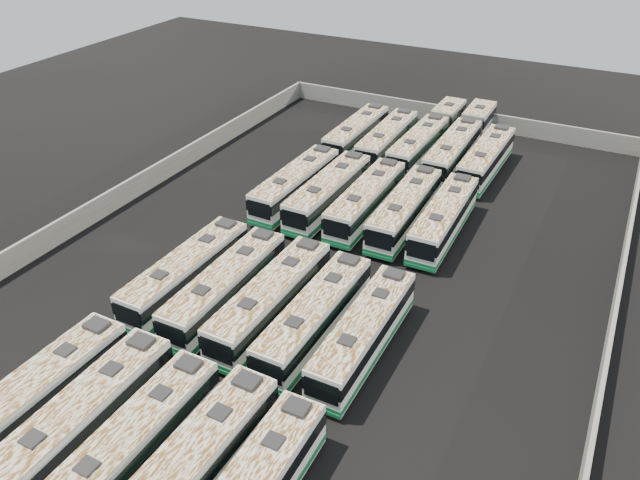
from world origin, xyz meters
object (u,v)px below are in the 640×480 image
(bus_midback_center, at_px, (366,200))
(bus_midback_right, at_px, (405,209))
(bus_midback_far_left, at_px, (296,184))
(bus_back_left, at_px, (387,140))
(bus_front_right, at_px, (189,471))
(bus_midfront_center, at_px, (271,300))
(bus_front_center, at_px, (131,447))
(bus_midfront_left, at_px, (226,287))
(bus_back_far_right, at_px, (486,159))
(bus_back_far_left, at_px, (356,134))
(bus_midfront_far_right, at_px, (364,334))
(bus_midfront_far_left, at_px, (187,273))
(bus_front_left, at_px, (80,422))
(bus_back_center, at_px, (428,136))
(bus_midback_left, at_px, (328,193))
(bus_back_right, at_px, (461,140))
(bus_midfront_right, at_px, (315,317))
(bus_front_far_left, at_px, (33,399))
(bus_midback_far_right, at_px, (444,219))

(bus_midback_center, height_order, bus_midback_right, bus_midback_center)
(bus_midback_far_left, xyz_separation_m, bus_back_left, (3.72, 14.57, -0.03))
(bus_front_right, relative_size, bus_midfront_center, 1.00)
(bus_midback_far_left, bearing_deg, bus_midback_right, 1.91)
(bus_front_center, xyz_separation_m, bus_front_right, (3.83, 0.16, 0.06))
(bus_midfront_left, distance_m, bus_back_far_right, 33.81)
(bus_back_far_left, bearing_deg, bus_midfront_far_right, -64.74)
(bus_midfront_far_left, relative_size, bus_back_far_right, 1.00)
(bus_front_right, height_order, bus_midfront_left, bus_front_right)
(bus_front_left, height_order, bus_back_center, bus_front_left)
(bus_midfront_far_left, height_order, bus_midback_left, bus_midback_left)
(bus_midfront_center, xyz_separation_m, bus_back_right, (3.78, 35.23, -0.01))
(bus_midfront_center, xyz_separation_m, bus_midfront_right, (3.69, -0.22, -0.05))
(bus_midfront_far_left, xyz_separation_m, bus_midback_left, (3.74, 16.97, 0.05))
(bus_midfront_center, height_order, bus_midback_far_left, bus_midfront_center)
(bus_front_center, height_order, bus_midback_center, bus_midback_center)
(bus_midfront_far_left, height_order, bus_back_far_left, bus_midfront_far_left)
(bus_midfront_far_right, bearing_deg, bus_midfront_far_left, 178.92)
(bus_front_left, relative_size, bus_midfront_far_left, 1.03)
(bus_midback_right, bearing_deg, bus_midback_far_left, 179.83)
(bus_back_far_right, bearing_deg, bus_front_right, -93.21)
(bus_midfront_center, distance_m, bus_midback_left, 17.39)
(bus_midback_left, height_order, bus_midback_right, bus_midback_left)
(bus_midback_far_left, bearing_deg, bus_midfront_left, -76.88)
(bus_midfront_center, relative_size, bus_midfront_far_right, 1.05)
(bus_midback_right, xyz_separation_m, bus_back_far_right, (3.71, 14.47, -0.02))
(bus_front_left, height_order, bus_midfront_far_left, bus_front_left)
(bus_back_center, bearing_deg, bus_midback_left, -101.01)
(bus_midfront_far_right, height_order, bus_midback_far_left, bus_midback_far_left)
(bus_front_far_left, height_order, bus_back_center, bus_front_far_left)
(bus_front_left, bearing_deg, bus_midfront_far_right, 51.92)
(bus_front_left, bearing_deg, bus_front_center, -0.68)
(bus_midfront_far_right, bearing_deg, bus_front_far_left, -135.98)
(bus_front_right, xyz_separation_m, bus_midfront_center, (-3.83, 14.62, -0.00))
(bus_midfront_center, bearing_deg, bus_midfront_far_left, -179.15)
(bus_back_far_right, bearing_deg, bus_midback_far_right, -88.82)
(bus_front_center, height_order, bus_midfront_right, bus_midfront_right)
(bus_midfront_far_right, relative_size, bus_midback_far_left, 0.97)
(bus_midback_center, xyz_separation_m, bus_back_far_left, (-7.61, 14.60, -0.04))
(bus_back_left, height_order, bus_back_center, bus_back_left)
(bus_midfront_far_right, xyz_separation_m, bus_midback_left, (-11.31, 17.22, 0.08))
(bus_midfront_right, bearing_deg, bus_midfront_left, -179.65)
(bus_midback_left, bearing_deg, bus_back_far_left, 104.94)
(bus_front_center, xyz_separation_m, bus_midfront_far_left, (-7.61, 14.77, 0.01))
(bus_midfront_right, xyz_separation_m, bus_midfront_far_right, (3.76, -0.04, -0.03))
(bus_front_center, bearing_deg, bus_midfront_right, 75.96)
(bus_midback_left, distance_m, bus_back_center, 18.50)
(bus_midback_far_right, relative_size, bus_back_far_right, 1.00)
(bus_front_center, distance_m, bus_midback_far_right, 32.89)
(bus_midfront_far_right, relative_size, bus_midback_far_right, 0.98)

